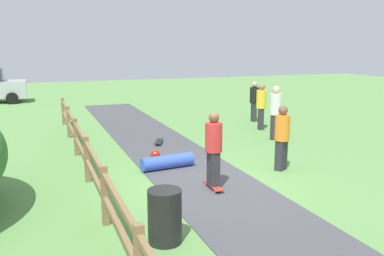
{
  "coord_description": "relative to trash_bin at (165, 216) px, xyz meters",
  "views": [
    {
      "loc": [
        -3.64,
        -8.35,
        3.19
      ],
      "look_at": [
        0.25,
        1.8,
        1.0
      ],
      "focal_mm": 38.58,
      "sensor_mm": 36.0,
      "label": 1
    }
  ],
  "objects": [
    {
      "name": "bystander_white",
      "position": [
        5.78,
        5.87,
        0.58
      ],
      "size": [
        0.52,
        0.52,
        1.85
      ],
      "color": "#2D2D33",
      "rests_on": "ground_plane"
    },
    {
      "name": "skater_riding",
      "position": [
        1.77,
        2.04,
        0.54
      ],
      "size": [
        0.39,
        0.81,
        1.74
      ],
      "color": "#B23326",
      "rests_on": "asphalt_path"
    },
    {
      "name": "trash_bin",
      "position": [
        0.0,
        0.0,
        0.0
      ],
      "size": [
        0.56,
        0.56,
        0.9
      ],
      "primitive_type": "cylinder",
      "color": "black",
      "rests_on": "ground_plane"
    },
    {
      "name": "ground_plane",
      "position": [
        1.8,
        2.31,
        -0.45
      ],
      "size": [
        60.0,
        60.0,
        0.0
      ],
      "primitive_type": "plane",
      "color": "#60934C"
    },
    {
      "name": "bystander_yellow",
      "position": [
        6.22,
        7.57,
        0.53
      ],
      "size": [
        0.5,
        0.5,
        1.77
      ],
      "color": "#2D2D33",
      "rests_on": "ground_plane"
    },
    {
      "name": "asphalt_path",
      "position": [
        1.8,
        2.31,
        -0.44
      ],
      "size": [
        2.4,
        28.0,
        0.02
      ],
      "primitive_type": "cube",
      "color": "#47474C",
      "rests_on": "ground_plane"
    },
    {
      "name": "bystander_orange",
      "position": [
        4.01,
        2.76,
        0.48
      ],
      "size": [
        0.52,
        0.52,
        1.69
      ],
      "color": "#2D2D33",
      "rests_on": "ground_plane"
    },
    {
      "name": "skateboard_loose",
      "position": [
        1.86,
        6.64,
        -0.36
      ],
      "size": [
        0.49,
        0.82,
        0.08
      ],
      "color": "black",
      "rests_on": "asphalt_path"
    },
    {
      "name": "wooden_fence",
      "position": [
        -0.8,
        2.31,
        0.22
      ],
      "size": [
        0.12,
        18.12,
        1.1
      ],
      "color": "olive",
      "rests_on": "ground_plane"
    },
    {
      "name": "skater_fallen",
      "position": [
        1.27,
        3.95,
        -0.25
      ],
      "size": [
        1.44,
        1.21,
        0.36
      ],
      "color": "blue",
      "rests_on": "asphalt_path"
    },
    {
      "name": "bystander_black",
      "position": [
        6.83,
        9.19,
        0.48
      ],
      "size": [
        0.48,
        0.48,
        1.69
      ],
      "color": "#2D2D33",
      "rests_on": "ground_plane"
    }
  ]
}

